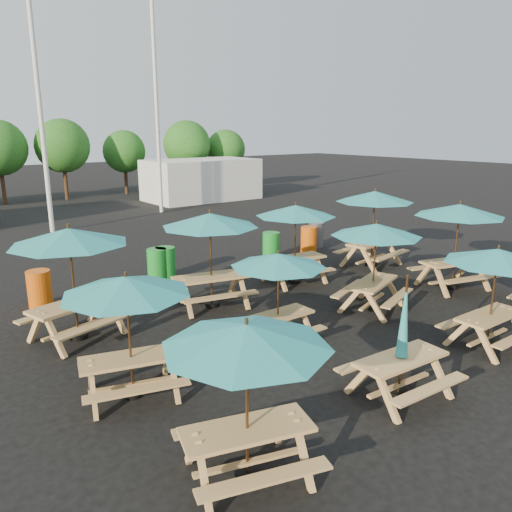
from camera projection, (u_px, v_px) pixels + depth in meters
ground at (291, 308)px, 13.03m from camera, size 120.00×120.00×0.00m
picnic_unit_0 at (247, 343)px, 6.25m from camera, size 2.75×2.75×2.22m
picnic_unit_1 at (126, 291)px, 8.29m from camera, size 2.70×2.70×2.21m
picnic_unit_2 at (69, 242)px, 10.61m from camera, size 3.09×3.09×2.53m
picnic_unit_3 at (402, 348)px, 8.53m from camera, size 1.83×1.63×2.21m
picnic_unit_4 at (278, 265)px, 10.41m from camera, size 2.06×2.06×2.05m
picnic_unit_5 at (210, 225)px, 12.62m from camera, size 2.99×2.99×2.51m
picnic_unit_6 at (497, 261)px, 10.28m from camera, size 2.20×2.20×2.18m
picnic_unit_7 at (376, 234)px, 12.43m from camera, size 2.86×2.86×2.28m
picnic_unit_8 at (296, 215)px, 14.68m from camera, size 2.65×2.65×2.39m
picnic_unit_10 at (459, 214)px, 14.11m from camera, size 3.06×3.06×2.51m
picnic_unit_11 at (375, 200)px, 16.47m from camera, size 2.88×2.88×2.57m
waste_bin_0 at (40, 289)px, 13.03m from camera, size 0.61×0.61×0.98m
waste_bin_1 at (157, 264)px, 15.37m from camera, size 0.61×0.61×0.98m
waste_bin_2 at (166, 263)px, 15.57m from camera, size 0.61×0.61×0.98m
waste_bin_3 at (271, 246)px, 17.79m from camera, size 0.61×0.61×0.98m
waste_bin_4 at (309, 240)px, 18.79m from camera, size 0.61×0.61×0.98m
waste_bin_5 at (316, 235)px, 19.66m from camera, size 0.61×0.61×0.98m
mast_0 at (38, 93)px, 21.09m from camera, size 0.20×0.20×12.00m
mast_1 at (156, 100)px, 26.47m from camera, size 0.20×0.20×12.00m
event_tent_1 at (201, 180)px, 32.60m from camera, size 7.00×4.00×2.60m
tree_4 at (62, 146)px, 31.89m from camera, size 3.41×3.41×5.17m
tree_5 at (124, 152)px, 34.89m from camera, size 2.94×2.94×4.45m
tree_6 at (187, 144)px, 35.79m from camera, size 3.38×3.38×5.13m
tree_7 at (226, 149)px, 37.92m from camera, size 2.95×2.95×4.48m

